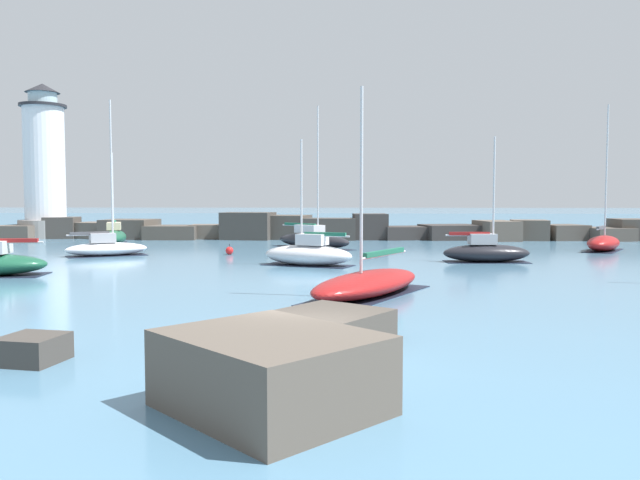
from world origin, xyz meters
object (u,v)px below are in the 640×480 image
object	(u,v)px
sailboat_moored_4	(106,247)
sailboat_moored_7	(308,254)
lighthouse	(45,171)
mooring_buoy_orange_near	(229,251)
sailboat_moored_3	(368,283)
sailboat_moored_5	(603,243)
sailboat_moored_8	(114,236)
sailboat_moored_2	(486,252)
sailboat_moored_1	(312,239)

from	to	relation	value
sailboat_moored_4	sailboat_moored_7	bearing A→B (deg)	-21.15
lighthouse	mooring_buoy_orange_near	world-z (taller)	lighthouse
sailboat_moored_3	sailboat_moored_5	distance (m)	28.95
sailboat_moored_8	mooring_buoy_orange_near	world-z (taller)	sailboat_moored_8
lighthouse	sailboat_moored_8	size ratio (longest dim) A/B	1.98
mooring_buoy_orange_near	sailboat_moored_7	bearing A→B (deg)	-49.11
sailboat_moored_4	sailboat_moored_5	world-z (taller)	sailboat_moored_5
sailboat_moored_7	mooring_buoy_orange_near	world-z (taller)	sailboat_moored_7
sailboat_moored_2	sailboat_moored_8	distance (m)	31.56
sailboat_moored_4	sailboat_moored_2	bearing A→B (deg)	-6.72
sailboat_moored_1	sailboat_moored_5	world-z (taller)	sailboat_moored_1
sailboat_moored_2	sailboat_moored_8	size ratio (longest dim) A/B	0.98
sailboat_moored_5	sailboat_moored_8	distance (m)	39.20
sailboat_moored_1	sailboat_moored_7	distance (m)	13.13
lighthouse	sailboat_moored_4	distance (m)	24.89
sailboat_moored_5	sailboat_moored_8	xyz separation A→B (m)	(-38.93, 4.60, 0.08)
sailboat_moored_2	sailboat_moored_5	world-z (taller)	sailboat_moored_5
sailboat_moored_2	sailboat_moored_3	size ratio (longest dim) A/B	0.94
sailboat_moored_1	sailboat_moored_4	size ratio (longest dim) A/B	1.05
sailboat_moored_7	sailboat_moored_1	bearing A→B (deg)	92.92
sailboat_moored_1	sailboat_moored_8	xyz separation A→B (m)	(-17.17, 3.06, 0.01)
sailboat_moored_4	sailboat_moored_3	bearing A→B (deg)	-43.84
sailboat_moored_2	mooring_buoy_orange_near	distance (m)	17.22
sailboat_moored_4	sailboat_moored_5	size ratio (longest dim) A/B	0.97
sailboat_moored_4	mooring_buoy_orange_near	size ratio (longest dim) A/B	14.24
sailboat_moored_2	sailboat_moored_7	distance (m)	10.93
lighthouse	sailboat_moored_5	bearing A→B (deg)	-15.24
sailboat_moored_5	sailboat_moored_2	bearing A→B (deg)	-139.23
lighthouse	sailboat_moored_3	size ratio (longest dim) A/B	1.89
lighthouse	sailboat_moored_1	world-z (taller)	lighthouse
lighthouse	mooring_buoy_orange_near	distance (m)	29.38
sailboat_moored_2	sailboat_moored_3	distance (m)	15.61
sailboat_moored_1	sailboat_moored_2	distance (m)	15.46
sailboat_moored_7	sailboat_moored_4	bearing A→B (deg)	158.85
lighthouse	sailboat_moored_5	size ratio (longest dim) A/B	1.41
sailboat_moored_1	sailboat_moored_4	distance (m)	15.49
sailboat_moored_3	sailboat_moored_5	xyz separation A→B (m)	(17.89, 22.76, 0.13)
mooring_buoy_orange_near	sailboat_moored_1	bearing A→B (deg)	49.06
sailboat_moored_4	lighthouse	bearing A→B (deg)	125.83
lighthouse	sailboat_moored_2	world-z (taller)	lighthouse
sailboat_moored_7	sailboat_moored_2	bearing A→B (deg)	13.51
sailboat_moored_8	sailboat_moored_7	bearing A→B (deg)	-42.21
sailboat_moored_3	sailboat_moored_7	distance (m)	11.63
sailboat_moored_1	sailboat_moored_7	bearing A→B (deg)	-87.08
mooring_buoy_orange_near	sailboat_moored_2	bearing A→B (deg)	-14.79
sailboat_moored_1	sailboat_moored_3	world-z (taller)	sailboat_moored_1
sailboat_moored_2	sailboat_moored_7	world-z (taller)	sailboat_moored_2
lighthouse	sailboat_moored_8	xyz separation A→B (m)	(10.43, -8.85, -6.00)
lighthouse	sailboat_moored_2	size ratio (longest dim) A/B	2.01
lighthouse	sailboat_moored_1	distance (m)	30.65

